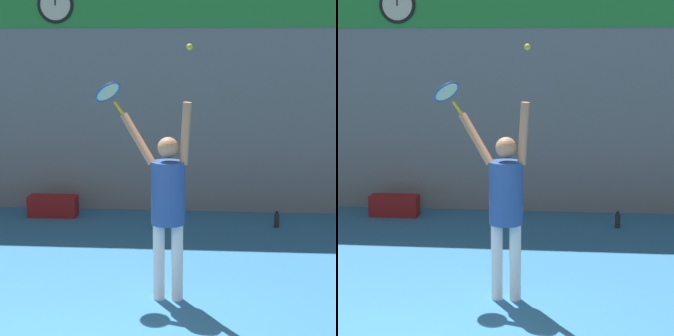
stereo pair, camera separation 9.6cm
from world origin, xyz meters
The scene contains 8 objects.
back_wall centered at (0.00, 6.18, 2.50)m, with size 18.00×0.10×5.00m.
sponsor_banner centered at (0.00, 6.12, 3.51)m, with size 6.82×0.02×0.75m.
scoreboard_clock centered at (-1.49, 6.10, 3.51)m, with size 0.62×0.06×0.62m.
tennis_player centered at (0.69, 2.23, 1.15)m, with size 0.84×0.53×2.22m.
tennis_racket centered at (-0.01, 2.65, 2.27)m, with size 0.42×0.41×0.38m.
tennis_ball centered at (0.93, 2.14, 2.78)m, with size 0.06×0.06×0.06m.
water_bottle centered at (2.19, 5.22, 0.12)m, with size 0.08×0.08×0.26m.
equipment_bag centered at (-1.52, 5.60, 0.18)m, with size 0.82×0.31×0.35m.
Camera 1 is at (1.20, -4.19, 2.72)m, focal length 65.00 mm.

